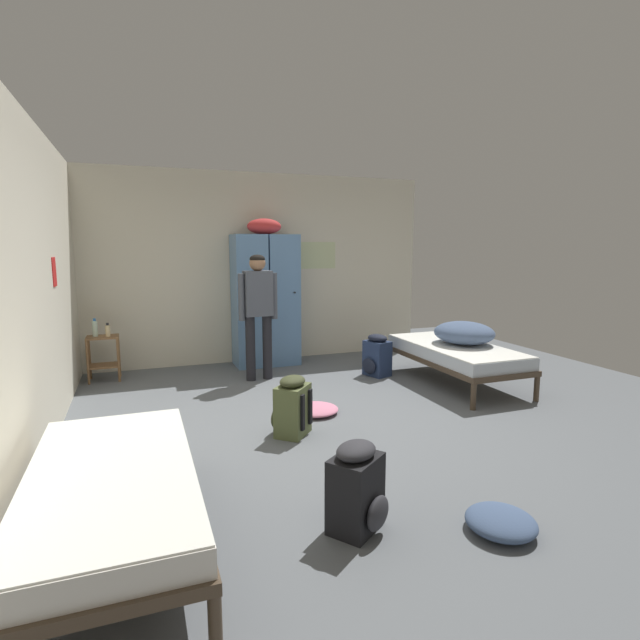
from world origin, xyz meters
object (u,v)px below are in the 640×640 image
(bedding_heap, at_px, (464,333))
(lotion_bottle, at_px, (108,330))
(locker_bank, at_px, (265,297))
(clothes_pile_denim, at_px, (501,522))
(bed_left_front, at_px, (112,487))
(backpack_navy, at_px, (377,356))
(clothes_pile_pink, at_px, (315,409))
(backpack_olive, at_px, (292,407))
(person_traveler, at_px, (258,305))
(shelf_unit, at_px, (103,354))
(backpack_black, at_px, (357,489))
(bed_right, at_px, (455,353))
(water_bottle, at_px, (95,328))

(bedding_heap, distance_m, lotion_bottle, 4.45)
(locker_bank, xyz_separation_m, clothes_pile_denim, (0.27, -4.63, -0.91))
(bed_left_front, bearing_deg, clothes_pile_denim, -15.70)
(backpack_navy, relative_size, clothes_pile_denim, 1.29)
(backpack_navy, xyz_separation_m, clothes_pile_denim, (-0.93, -3.49, -0.20))
(bedding_heap, height_order, clothes_pile_pink, bedding_heap)
(lotion_bottle, xyz_separation_m, clothes_pile_denim, (2.34, -4.44, -0.58))
(backpack_olive, distance_m, clothes_pile_denim, 2.05)
(backpack_olive, bearing_deg, bedding_heap, 20.08)
(locker_bank, height_order, bedding_heap, locker_bank)
(bed_left_front, xyz_separation_m, clothes_pile_denim, (2.16, -0.61, -0.32))
(locker_bank, xyz_separation_m, backpack_navy, (1.20, -1.14, -0.71))
(person_traveler, distance_m, lotion_bottle, 1.91)
(lotion_bottle, relative_size, clothes_pile_pink, 0.36)
(shelf_unit, relative_size, person_traveler, 0.36)
(backpack_olive, bearing_deg, bed_left_front, -137.93)
(person_traveler, distance_m, backpack_olive, 2.06)
(backpack_black, bearing_deg, lotion_bottle, 110.51)
(clothes_pile_denim, bearing_deg, clothes_pile_pink, 97.85)
(bed_left_front, relative_size, lotion_bottle, 11.03)
(bed_right, relative_size, person_traveler, 1.20)
(water_bottle, height_order, backpack_navy, water_bottle)
(bed_right, bearing_deg, clothes_pile_pink, -167.36)
(water_bottle, relative_size, backpack_black, 0.42)
(water_bottle, distance_m, backpack_black, 4.53)
(bed_left_front, distance_m, backpack_navy, 4.23)
(clothes_pile_pink, xyz_separation_m, clothes_pile_denim, (0.33, -2.37, 0.02))
(bed_right, distance_m, backpack_black, 3.52)
(locker_bank, distance_m, backpack_navy, 1.80)
(lotion_bottle, distance_m, backpack_olive, 3.03)
(shelf_unit, distance_m, backpack_olive, 3.08)
(bedding_heap, relative_size, clothes_pile_pink, 1.64)
(bed_right, distance_m, bedding_heap, 0.28)
(backpack_olive, bearing_deg, backpack_black, -92.90)
(water_bottle, distance_m, clothes_pile_denim, 5.18)
(bedding_heap, bearing_deg, locker_bank, 138.97)
(shelf_unit, distance_m, bed_left_front, 3.88)
(backpack_black, bearing_deg, bedding_heap, 43.95)
(bedding_heap, relative_size, water_bottle, 3.40)
(bed_left_front, height_order, clothes_pile_pink, bed_left_front)
(backpack_black, bearing_deg, backpack_navy, 61.29)
(bed_left_front, height_order, bedding_heap, bedding_heap)
(locker_bank, bearing_deg, water_bottle, -176.68)
(shelf_unit, height_order, clothes_pile_pink, shelf_unit)
(person_traveler, xyz_separation_m, backpack_black, (-0.24, -3.52, -0.70))
(bed_left_front, xyz_separation_m, bed_right, (3.84, 2.21, 0.00))
(bedding_heap, bearing_deg, bed_right, -176.06)
(bed_right, relative_size, bedding_heap, 2.44)
(person_traveler, relative_size, lotion_bottle, 9.22)
(bedding_heap, xyz_separation_m, water_bottle, (-4.29, 1.67, 0.05))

